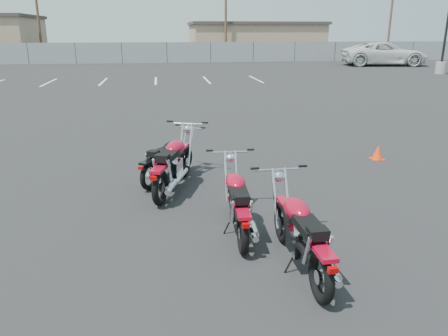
{
  "coord_description": "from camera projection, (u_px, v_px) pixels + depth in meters",
  "views": [
    {
      "loc": [
        -0.8,
        -6.19,
        2.82
      ],
      "look_at": [
        0.2,
        0.6,
        0.65
      ],
      "focal_mm": 35.0,
      "sensor_mm": 36.0,
      "label": 1
    }
  ],
  "objects": [
    {
      "name": "ground",
      "position": [
        217.0,
        220.0,
        6.8
      ],
      "size": [
        120.0,
        120.0,
        0.0
      ],
      "primitive_type": "plane",
      "color": "black",
      "rests_on": "ground"
    },
    {
      "name": "motorcycle_front_red",
      "position": [
        173.0,
        164.0,
        7.94
      ],
      "size": [
        1.16,
        2.19,
        1.08
      ],
      "color": "black",
      "rests_on": "ground"
    },
    {
      "name": "motorcycle_second_black",
      "position": [
        168.0,
        159.0,
        8.51
      ],
      "size": [
        1.35,
        1.74,
        0.92
      ],
      "color": "black",
      "rests_on": "ground"
    },
    {
      "name": "motorcycle_third_red",
      "position": [
        301.0,
        234.0,
        5.29
      ],
      "size": [
        0.81,
        2.09,
        1.02
      ],
      "color": "black",
      "rests_on": "ground"
    },
    {
      "name": "motorcycle_rear_red",
      "position": [
        237.0,
        202.0,
        6.3
      ],
      "size": [
        0.78,
        2.02,
        0.99
      ],
      "color": "black",
      "rests_on": "ground"
    },
    {
      "name": "training_cone_near",
      "position": [
        378.0,
        152.0,
        9.96
      ],
      "size": [
        0.28,
        0.28,
        0.33
      ],
      "color": "#FF3A0D",
      "rests_on": "ground"
    },
    {
      "name": "light_pole_east",
      "position": [
        447.0,
        24.0,
        28.71
      ],
      "size": [
        0.8,
        0.7,
        11.8
      ],
      "color": "gray",
      "rests_on": "ground"
    },
    {
      "name": "chainlink_fence",
      "position": [
        167.0,
        53.0,
        39.55
      ],
      "size": [
        80.06,
        0.06,
        1.8
      ],
      "color": "gray",
      "rests_on": "ground"
    },
    {
      "name": "tan_building_east",
      "position": [
        254.0,
        39.0,
        49.14
      ],
      "size": [
        14.4,
        9.4,
        3.7
      ],
      "color": "#A08567",
      "rests_on": "ground"
    },
    {
      "name": "utility_pole_b",
      "position": [
        37.0,
        10.0,
        41.47
      ],
      "size": [
        1.8,
        0.24,
        9.0
      ],
      "color": "#4F3525",
      "rests_on": "ground"
    },
    {
      "name": "utility_pole_c",
      "position": [
        226.0,
        11.0,
        43.02
      ],
      "size": [
        1.8,
        0.24,
        9.0
      ],
      "color": "#4F3525",
      "rests_on": "ground"
    },
    {
      "name": "utility_pole_d",
      "position": [
        391.0,
        12.0,
        46.45
      ],
      "size": [
        1.8,
        0.24,
        9.0
      ],
      "color": "#4F3525",
      "rests_on": "ground"
    },
    {
      "name": "parking_line_stripes",
      "position": [
        130.0,
        81.0,
        25.33
      ],
      "size": [
        15.12,
        4.0,
        0.01
      ],
      "color": "silver",
      "rests_on": "ground"
    },
    {
      "name": "white_van",
      "position": [
        385.0,
        47.0,
        36.16
      ],
      "size": [
        4.38,
        8.3,
        3.0
      ],
      "primitive_type": "imported",
      "rotation": [
        0.0,
        0.0,
        1.41
      ],
      "color": "silver",
      "rests_on": "ground"
    }
  ]
}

